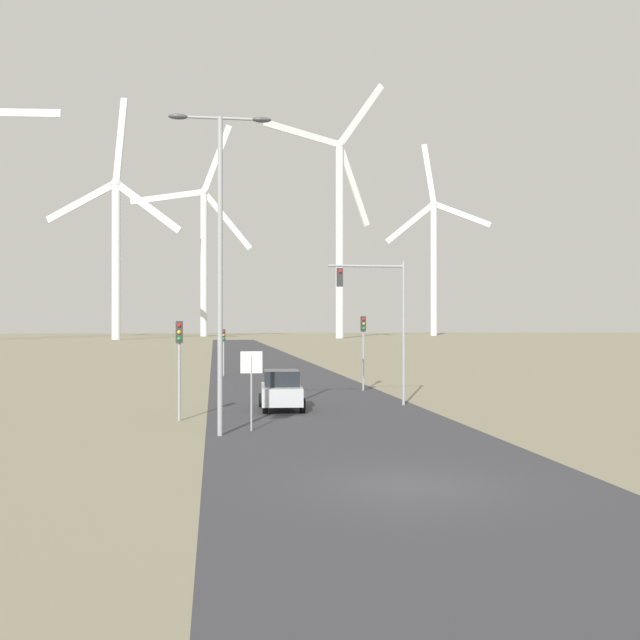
{
  "coord_description": "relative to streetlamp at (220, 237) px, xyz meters",
  "views": [
    {
      "loc": [
        -4.7,
        -17.81,
        3.95
      ],
      "look_at": [
        0.0,
        15.35,
        4.12
      ],
      "focal_mm": 42.0,
      "sensor_mm": 36.0,
      "label": 1
    }
  ],
  "objects": [
    {
      "name": "ground_plane",
      "position": [
        4.49,
        -8.8,
        -7.01
      ],
      "size": [
        600.0,
        600.0,
        0.0
      ],
      "primitive_type": "plane",
      "color": "gray"
    },
    {
      "name": "road_surface",
      "position": [
        4.49,
        39.2,
        -7.01
      ],
      "size": [
        10.0,
        240.0,
        0.01
      ],
      "color": "#38383D",
      "rests_on": "ground"
    },
    {
      "name": "streetlamp",
      "position": [
        0.0,
        0.0,
        0.0
      ],
      "size": [
        3.63,
        0.32,
        11.33
      ],
      "color": "#93999E",
      "rests_on": "ground"
    },
    {
      "name": "stop_sign_near",
      "position": [
        1.16,
        1.03,
        -4.96
      ],
      "size": [
        0.81,
        0.07,
        2.93
      ],
      "color": "#93999E",
      "rests_on": "ground"
    },
    {
      "name": "traffic_light_post_near_left",
      "position": [
        -1.61,
        4.31,
        -4.03
      ],
      "size": [
        0.28,
        0.33,
        4.06
      ],
      "color": "#93999E",
      "rests_on": "ground"
    },
    {
      "name": "traffic_light_post_near_right",
      "position": [
        8.53,
        16.75,
        -3.8
      ],
      "size": [
        0.28,
        0.34,
        4.4
      ],
      "color": "#93999E",
      "rests_on": "ground"
    },
    {
      "name": "traffic_light_post_mid_left",
      "position": [
        0.51,
        30.58,
        -4.41
      ],
      "size": [
        0.28,
        0.33,
        3.54
      ],
      "color": "#93999E",
      "rests_on": "ground"
    },
    {
      "name": "traffic_light_mast_overhead",
      "position": [
        7.74,
        8.77,
        -2.17
      ],
      "size": [
        3.77,
        0.35,
        6.99
      ],
      "color": "#93999E",
      "rests_on": "ground"
    },
    {
      "name": "car_approaching",
      "position": [
        2.84,
        7.53,
        -6.1
      ],
      "size": [
        2.03,
        4.2,
        1.83
      ],
      "color": "#B7BCC1",
      "rests_on": "ground"
    },
    {
      "name": "wind_turbine_left",
      "position": [
        -24.56,
        166.02,
        18.12
      ],
      "size": [
        35.04,
        14.54,
        60.6
      ],
      "color": "silver",
      "rests_on": "ground"
    },
    {
      "name": "wind_turbine_center",
      "position": [
        -3.46,
        213.18,
        21.86
      ],
      "size": [
        38.08,
        3.0,
        67.68
      ],
      "color": "silver",
      "rests_on": "ground"
    },
    {
      "name": "wind_turbine_right",
      "position": [
        33.93,
        175.73,
        25.84
      ],
      "size": [
        35.4,
        15.32,
        72.4
      ],
      "color": "silver",
      "rests_on": "ground"
    },
    {
      "name": "wind_turbine_far_right",
      "position": [
        72.97,
        216.84,
        20.68
      ],
      "size": [
        35.14,
        6.49,
        64.57
      ],
      "color": "silver",
      "rests_on": "ground"
    }
  ]
}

